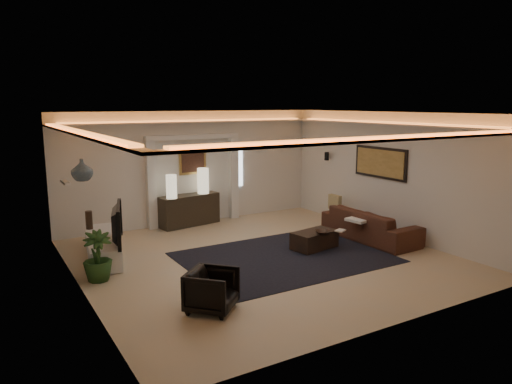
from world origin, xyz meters
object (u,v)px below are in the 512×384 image
sofa (370,225)px  coffee_table (314,240)px  console (189,210)px  armchair (212,290)px

sofa → coffee_table: 1.56m
coffee_table → sofa: bearing=-12.3°
console → sofa: 4.54m
console → armchair: bearing=-118.6°
console → coffee_table: bearing=-74.6°
coffee_table → armchair: (-3.25, -1.71, 0.12)m
console → coffee_table: 3.62m
coffee_table → armchair: bearing=-162.1°
console → coffee_table: size_ratio=1.61×
console → armchair: (-1.74, -4.99, -0.08)m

